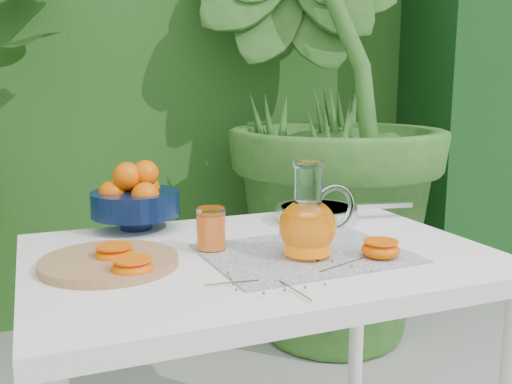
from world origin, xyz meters
name	(u,v)px	position (x,y,z in m)	size (l,w,h in m)	color
hedge_backdrop	(103,69)	(0.06, 2.06, 1.19)	(8.00, 1.65, 2.50)	#224C15
potted_plant_right	(313,96)	(0.83, 1.13, 1.07)	(2.13, 2.13, 2.13)	#245E20
white_table	(259,286)	(0.12, 0.02, 0.67)	(1.00, 0.70, 0.75)	white
placemat	(305,253)	(0.21, -0.03, 0.75)	(0.42, 0.33, 0.00)	#0B1941
cutting_board	(109,262)	(-0.20, 0.04, 0.76)	(0.28, 0.28, 0.02)	#9C6846
fruit_bowl	(135,198)	(-0.09, 0.33, 0.83)	(0.28, 0.28, 0.18)	black
juice_pitcher	(309,224)	(0.20, -0.06, 0.82)	(0.18, 0.13, 0.20)	white
juice_tumbler	(211,230)	(0.03, 0.07, 0.80)	(0.07, 0.07, 0.09)	white
saute_pan	(318,213)	(0.38, 0.23, 0.77)	(0.40, 0.26, 0.04)	silver
orange_halves	(213,257)	(0.00, -0.04, 0.77)	(0.61, 0.25, 0.04)	#F66702
thyme_sprigs	(294,277)	(0.11, -0.18, 0.76)	(0.36, 0.23, 0.01)	brown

